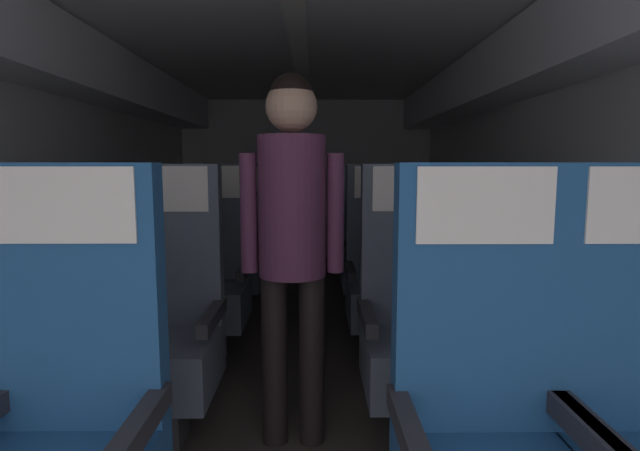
{
  "coord_description": "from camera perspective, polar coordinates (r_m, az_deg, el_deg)",
  "views": [
    {
      "loc": [
        0.11,
        0.15,
        1.2
      ],
      "look_at": [
        0.14,
        3.51,
        0.79
      ],
      "focal_mm": 27.46,
      "sensor_mm": 36.0,
      "label": 1
    }
  ],
  "objects": [
    {
      "name": "ground",
      "position": [
        3.33,
        -2.5,
        -14.29
      ],
      "size": [
        3.46,
        6.91,
        0.02
      ],
      "primitive_type": "cube",
      "color": "#3D3833"
    },
    {
      "name": "fuselage_shell",
      "position": [
        3.37,
        -2.49,
        12.42
      ],
      "size": [
        3.34,
        6.56,
        2.09
      ],
      "color": "silver",
      "rests_on": "ground"
    },
    {
      "name": "seat_a_left_aisle",
      "position": [
        1.52,
        -27.67,
        -21.19
      ],
      "size": [
        0.48,
        0.48,
        1.21
      ],
      "color": "#38383D",
      "rests_on": "ground"
    },
    {
      "name": "seat_a_right_window",
      "position": [
        1.43,
        18.97,
        -22.64
      ],
      "size": [
        0.48,
        0.48,
        1.21
      ],
      "color": "#38383D",
      "rests_on": "ground"
    },
    {
      "name": "seat_b_left_window",
      "position": [
        2.46,
        -27.48,
        -10.28
      ],
      "size": [
        0.48,
        0.48,
        1.21
      ],
      "color": "#38383D",
      "rests_on": "ground"
    },
    {
      "name": "seat_b_left_aisle",
      "position": [
        2.28,
        -17.44,
        -11.09
      ],
      "size": [
        0.48,
        0.48,
        1.21
      ],
      "color": "#38383D",
      "rests_on": "ground"
    },
    {
      "name": "seat_b_right_aisle",
      "position": [
        2.37,
        21.72,
        -10.61
      ],
      "size": [
        0.48,
        0.48,
        1.21
      ],
      "color": "#38383D",
      "rests_on": "ground"
    },
    {
      "name": "seat_b_right_window",
      "position": [
        2.23,
        10.86,
        -11.31
      ],
      "size": [
        0.48,
        0.48,
        1.21
      ],
      "color": "#38383D",
      "rests_on": "ground"
    },
    {
      "name": "seat_c_left_window",
      "position": [
        3.25,
        -20.56,
        -5.83
      ],
      "size": [
        0.48,
        0.48,
        1.21
      ],
      "color": "#38383D",
      "rests_on": "ground"
    },
    {
      "name": "seat_c_left_aisle",
      "position": [
        3.14,
        -12.5,
        -6.0
      ],
      "size": [
        0.48,
        0.48,
        1.21
      ],
      "color": "#38383D",
      "rests_on": "ground"
    },
    {
      "name": "seat_c_right_aisle",
      "position": [
        3.19,
        15.69,
        -5.87
      ],
      "size": [
        0.48,
        0.48,
        1.21
      ],
      "color": "#38383D",
      "rests_on": "ground"
    },
    {
      "name": "seat_c_right_window",
      "position": [
        3.1,
        7.37,
        -6.04
      ],
      "size": [
        0.48,
        0.48,
        1.21
      ],
      "color": "#38383D",
      "rests_on": "ground"
    },
    {
      "name": "seat_d_left_window",
      "position": [
        4.1,
        -16.25,
        -3.07
      ],
      "size": [
        0.48,
        0.48,
        1.21
      ],
      "color": "#38383D",
      "rests_on": "ground"
    },
    {
      "name": "seat_d_left_aisle",
      "position": [
        3.99,
        -9.9,
        -3.18
      ],
      "size": [
        0.48,
        0.48,
        1.21
      ],
      "color": "#38383D",
      "rests_on": "ground"
    },
    {
      "name": "seat_d_right_aisle",
      "position": [
        4.03,
        12.08,
        -3.12
      ],
      "size": [
        0.48,
        0.48,
        1.21
      ],
      "color": "#38383D",
      "rests_on": "ground"
    },
    {
      "name": "seat_d_right_window",
      "position": [
        3.97,
        5.72,
        -3.16
      ],
      "size": [
        0.48,
        0.48,
        1.21
      ],
      "color": "#38383D",
      "rests_on": "ground"
    },
    {
      "name": "flight_attendant",
      "position": [
        2.03,
        -3.27,
        0.3
      ],
      "size": [
        0.43,
        0.28,
        1.57
      ],
      "rotation": [
        0.0,
        0.0,
        2.76
      ],
      "color": "black",
      "rests_on": "ground"
    }
  ]
}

